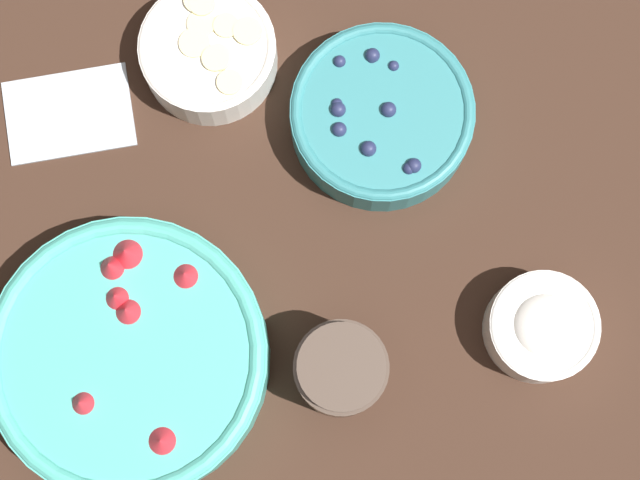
% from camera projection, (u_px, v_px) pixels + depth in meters
% --- Properties ---
extents(ground_plane, '(4.00, 4.00, 0.00)m').
position_uv_depth(ground_plane, '(282.00, 247.00, 1.08)').
color(ground_plane, '#382319').
extents(bowl_strawberries, '(0.27, 0.27, 0.08)m').
position_uv_depth(bowl_strawberries, '(129.00, 357.00, 1.02)').
color(bowl_strawberries, '#47AD9E').
rests_on(bowl_strawberries, ground_plane).
extents(bowl_blueberries, '(0.18, 0.18, 0.06)m').
position_uv_depth(bowl_blueberries, '(382.00, 116.00, 1.07)').
color(bowl_blueberries, teal).
rests_on(bowl_blueberries, ground_plane).
extents(bowl_bananas, '(0.14, 0.14, 0.05)m').
position_uv_depth(bowl_bananas, '(209.00, 52.00, 1.09)').
color(bowl_bananas, white).
rests_on(bowl_bananas, ground_plane).
extents(bowl_cream, '(0.11, 0.11, 0.06)m').
position_uv_depth(bowl_cream, '(542.00, 327.00, 1.03)').
color(bowl_cream, white).
rests_on(bowl_cream, ground_plane).
extents(jar_chocolate, '(0.09, 0.09, 0.09)m').
position_uv_depth(jar_chocolate, '(340.00, 370.00, 1.02)').
color(jar_chocolate, '#4C3D33').
rests_on(jar_chocolate, ground_plane).
extents(napkin, '(0.15, 0.12, 0.01)m').
position_uv_depth(napkin, '(69.00, 113.00, 1.10)').
color(napkin, '#B2BCC6').
rests_on(napkin, ground_plane).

